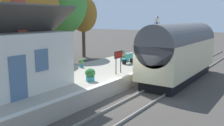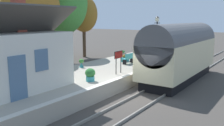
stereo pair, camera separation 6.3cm
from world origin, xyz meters
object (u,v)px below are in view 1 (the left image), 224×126
object	(u,v)px
planter_corner_building	(125,58)
station_sign_board	(118,57)
station_building	(1,61)
planter_edge_near	(81,63)
planter_under_sign	(122,53)
train	(180,51)
tree_behind_building	(60,3)
tree_distant	(31,9)
planter_edge_far	(90,74)
tree_far_left	(83,14)
lamp_post_platform	(157,31)
bench_mid_platform	(154,51)
bench_by_lamp	(129,58)

from	to	relation	value
planter_corner_building	station_sign_board	xyz separation A→B (m)	(-4.43, -2.21, 0.88)
planter_corner_building	station_building	bearing A→B (deg)	177.87
planter_edge_near	planter_under_sign	bearing A→B (deg)	5.03
train	tree_behind_building	distance (m)	13.46
tree_distant	train	bearing A→B (deg)	-70.40
planter_edge_far	station_building	bearing A→B (deg)	150.49
station_sign_board	tree_behind_building	world-z (taller)	tree_behind_building
station_sign_board	tree_far_left	bearing A→B (deg)	50.70
lamp_post_platform	station_sign_board	xyz separation A→B (m)	(-5.26, 0.37, -1.56)
train	station_sign_board	bearing A→B (deg)	145.47
station_building	planter_edge_near	bearing A→B (deg)	7.65
bench_mid_platform	planter_edge_far	world-z (taller)	bench_mid_platform
station_sign_board	tree_far_left	distance (m)	14.39
station_sign_board	tree_distant	bearing A→B (deg)	90.48
planter_under_sign	tree_behind_building	distance (m)	8.16
planter_edge_far	tree_behind_building	world-z (taller)	tree_behind_building
lamp_post_platform	tree_distant	world-z (taller)	tree_distant
planter_edge_near	tree_behind_building	world-z (taller)	tree_behind_building
station_sign_board	planter_under_sign	bearing A→B (deg)	30.65
train	bench_mid_platform	world-z (taller)	train
bench_mid_platform	planter_edge_near	distance (m)	9.13
station_building	planter_edge_far	bearing A→B (deg)	-29.51
planter_under_sign	tree_far_left	bearing A→B (deg)	74.91
bench_by_lamp	tree_far_left	world-z (taller)	tree_far_left
planter_edge_near	tree_distant	distance (m)	6.86
planter_edge_far	tree_distant	xyz separation A→B (m)	(2.69, 8.77, 4.13)
bench_by_lamp	bench_mid_platform	bearing A→B (deg)	2.36
planter_edge_far	tree_far_left	bearing A→B (deg)	42.39
tree_far_left	planter_edge_far	bearing A→B (deg)	-137.61
planter_under_sign	tree_far_left	size ratio (longest dim) A/B	0.15
train	station_sign_board	distance (m)	5.04
planter_under_sign	planter_corner_building	bearing A→B (deg)	-143.14
tree_behind_building	tree_far_left	distance (m)	4.75
bench_mid_platform	tree_far_left	bearing A→B (deg)	91.36
planter_edge_far	tree_behind_building	xyz separation A→B (m)	(7.13, 9.76, 4.92)
planter_corner_building	tree_distant	world-z (taller)	tree_distant
bench_mid_platform	station_building	bearing A→B (deg)	176.42
planter_corner_building	lamp_post_platform	xyz separation A→B (m)	(0.82, -2.58, 2.44)
station_building	planter_edge_near	world-z (taller)	station_building
planter_under_sign	planter_edge_near	bearing A→B (deg)	-174.97
tree_behind_building	tree_far_left	size ratio (longest dim) A/B	1.30
planter_under_sign	planter_edge_far	world-z (taller)	planter_edge_far
bench_by_lamp	tree_distant	size ratio (longest dim) A/B	0.18
station_building	bench_by_lamp	bearing A→B (deg)	-6.54
train	lamp_post_platform	bearing A→B (deg)	65.91
train	station_sign_board	size ratio (longest dim) A/B	6.21
planter_under_sign	tree_behind_building	size ratio (longest dim) A/B	0.11
planter_edge_near	bench_mid_platform	bearing A→B (deg)	-12.53
lamp_post_platform	tree_distant	bearing A→B (deg)	119.61
station_building	planter_under_sign	bearing A→B (deg)	6.37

